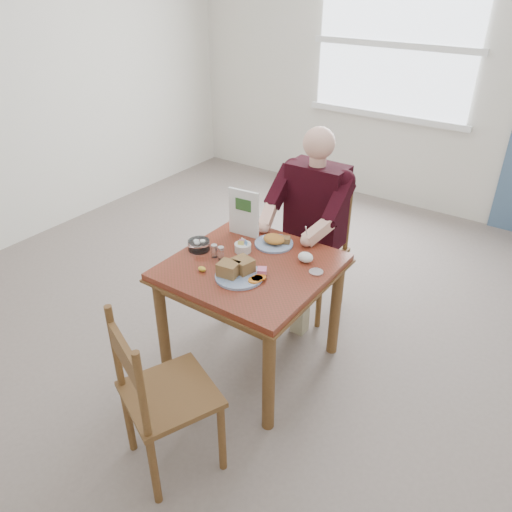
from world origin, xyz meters
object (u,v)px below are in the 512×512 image
Objects in this scene: table at (251,280)px; far_plate at (275,241)px; chair_far at (314,249)px; diner at (311,212)px; near_plate at (239,271)px; chair_near at (161,396)px.

table is 0.31m from far_plate.
diner reaches higher than chair_far.
chair_far is 0.69× the size of diner.
far_plate is (-0.01, 0.28, 0.14)m from table.
chair_far is at bearing 90.01° from diner.
table is at bearing 97.54° from near_plate.
diner is (0.00, -0.09, 0.33)m from chair_far.
chair_near is at bearing -86.66° from diner.
diner is 0.86m from near_plate.
table is 0.90m from chair_near.
diner is at bearing 91.32° from near_plate.
chair_near is at bearing -84.76° from far_plate.
near_plate is (0.02, -0.86, -0.03)m from diner.
chair_far is (0.00, 0.80, -0.16)m from table.
chair_near is 1.20m from far_plate.
chair_near is at bearing -84.00° from table.
table is 2.89× the size of far_plate.
diner is at bearing 93.34° from chair_near.
diner is 4.35× the size of far_plate.
chair_far is at bearing 93.17° from chair_near.
chair_near is (0.09, -1.68, 0.00)m from chair_far.
near_plate is at bearing -82.46° from table.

